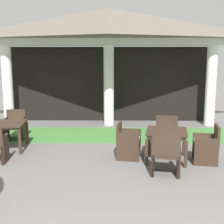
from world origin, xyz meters
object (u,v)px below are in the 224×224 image
at_px(patio_table_mid_right, 5,126).
at_px(patio_chair_mid_right_north, 15,126).
at_px(patio_chair_near_foreground_west, 128,142).
at_px(patio_chair_near_foreground_north, 167,134).
at_px(patio_table_near_foreground, 167,134).
at_px(patio_chair_near_foreground_south, 166,155).
at_px(patio_chair_near_foreground_east, 207,146).

xyz_separation_m(patio_table_mid_right, patio_chair_mid_right_north, (-0.11, 1.09, -0.23)).
height_order(patio_chair_near_foreground_west, patio_chair_near_foreground_north, patio_chair_near_foreground_north).
bearing_deg(patio_table_near_foreground, patio_table_mid_right, 168.46).
bearing_deg(patio_chair_near_foreground_south, patio_chair_mid_right_north, 155.28).
relative_size(patio_chair_near_foreground_east, patio_table_mid_right, 0.79).
height_order(patio_chair_near_foreground_west, patio_table_mid_right, patio_chair_near_foreground_west).
bearing_deg(patio_chair_near_foreground_south, patio_chair_near_foreground_north, 90.00).
bearing_deg(patio_chair_near_foreground_east, patio_chair_near_foreground_south, 135.01).
xyz_separation_m(patio_chair_near_foreground_west, patio_chair_mid_right_north, (-3.37, 1.78, 0.00)).
distance_m(patio_table_near_foreground, patio_chair_near_foreground_north, 0.96).
distance_m(patio_chair_near_foreground_east, patio_chair_near_foreground_south, 1.32).
xyz_separation_m(patio_chair_near_foreground_east, patio_chair_near_foreground_south, (-1.08, -0.76, 0.01)).
bearing_deg(patio_chair_near_foreground_south, patio_chair_near_foreground_west, 134.92).
relative_size(patio_chair_near_foreground_west, patio_chair_near_foreground_east, 0.97).
bearing_deg(patio_table_mid_right, patio_chair_near_foreground_east, -11.27).
bearing_deg(patio_chair_mid_right_north, patio_table_near_foreground, 149.64).
xyz_separation_m(patio_chair_near_foreground_east, patio_chair_mid_right_north, (-5.20, 2.10, 0.00)).
bearing_deg(patio_chair_near_foreground_west, patio_table_mid_right, -91.94).
relative_size(patio_chair_near_foreground_east, patio_chair_mid_right_north, 1.02).
distance_m(patio_chair_near_foreground_north, patio_table_mid_right, 4.34).
relative_size(patio_chair_near_foreground_south, patio_table_mid_right, 0.80).
bearing_deg(patio_chair_near_foreground_west, patio_chair_near_foreground_north, 135.15).
bearing_deg(patio_chair_mid_right_north, patio_chair_near_foreground_south, 139.26).
bearing_deg(patio_chair_near_foreground_north, patio_table_near_foreground, 90.00).
height_order(patio_table_near_foreground, patio_chair_near_foreground_east, patio_chair_near_foreground_east).
bearing_deg(patio_table_mid_right, patio_chair_near_foreground_south, -23.82).
bearing_deg(patio_chair_near_foreground_east, patio_table_near_foreground, 90.00).
bearing_deg(patio_chair_near_foreground_south, patio_table_mid_right, 166.20).
height_order(patio_chair_near_foreground_south, patio_table_mid_right, patio_chair_near_foreground_south).
bearing_deg(patio_chair_near_foreground_south, patio_table_near_foreground, 90.00).
height_order(patio_table_mid_right, patio_chair_mid_right_north, patio_chair_mid_right_north).
bearing_deg(patio_table_near_foreground, patio_chair_mid_right_north, 155.63).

